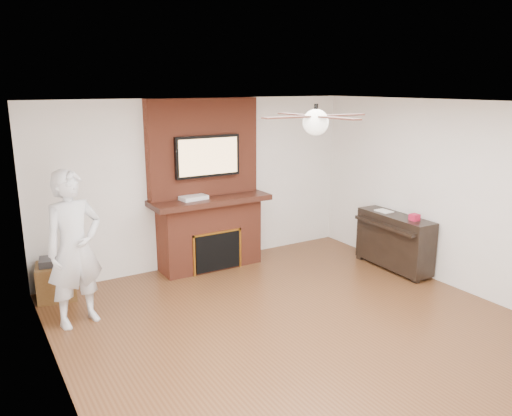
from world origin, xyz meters
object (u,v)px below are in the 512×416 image
side_table (56,279)px  piano (394,240)px  person (74,249)px  fireplace (207,202)px

side_table → piano: piano is taller
person → fireplace: bearing=10.4°
fireplace → side_table: size_ratio=4.55×
person → side_table: person is taller
person → piano: 4.46m
fireplace → piano: (2.30, -1.55, -0.55)m
fireplace → side_table: bearing=-178.3°
fireplace → person: 2.30m
piano → fireplace: bearing=148.2°
person → side_table: bearing=82.9°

